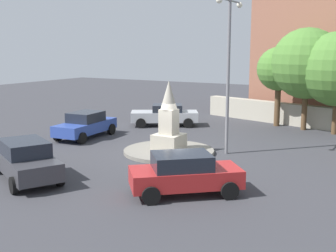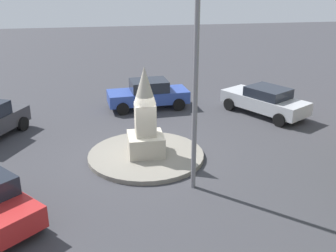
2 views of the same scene
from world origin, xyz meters
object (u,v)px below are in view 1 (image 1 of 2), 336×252
object	(u,v)px
car_blue_parked_left	(86,125)
tree_far_corner	(307,64)
streetlamp	(229,58)
car_red_near_island	(184,173)
corner_building	(327,58)
car_silver_waiting	(165,115)
monument	(169,123)
tree_mid_cluster	(279,69)
car_dark_grey_passing	(25,159)

from	to	relation	value
car_blue_parked_left	tree_far_corner	bearing A→B (deg)	-49.98
streetlamp	tree_far_corner	world-z (taller)	streetlamp
car_red_near_island	corner_building	size ratio (longest dim) A/B	0.46
car_red_near_island	car_silver_waiting	world-z (taller)	car_red_near_island
corner_building	car_red_near_island	bearing A→B (deg)	177.54
tree_far_corner	car_red_near_island	bearing A→B (deg)	176.63
monument	tree_mid_cluster	size ratio (longest dim) A/B	0.66
tree_far_corner	streetlamp	bearing A→B (deg)	167.38
car_silver_waiting	monument	bearing A→B (deg)	-148.47
streetlamp	tree_far_corner	size ratio (longest dim) A/B	1.23
car_blue_parked_left	tree_mid_cluster	world-z (taller)	tree_mid_cluster
car_silver_waiting	streetlamp	bearing A→B (deg)	-128.57
monument	car_blue_parked_left	size ratio (longest dim) A/B	0.80
streetlamp	car_red_near_island	world-z (taller)	streetlamp
car_red_near_island	car_blue_parked_left	world-z (taller)	car_red_near_island
car_silver_waiting	corner_building	bearing A→B (deg)	-40.84
car_red_near_island	corner_building	xyz separation A→B (m)	(21.41, -0.92, 3.62)
car_dark_grey_passing	corner_building	distance (m)	24.33
streetlamp	car_red_near_island	distance (m)	7.58
monument	tree_far_corner	bearing A→B (deg)	-24.58
car_silver_waiting	tree_far_corner	size ratio (longest dim) A/B	0.73
car_silver_waiting	tree_far_corner	world-z (taller)	tree_far_corner
monument	corner_building	bearing A→B (deg)	-15.33
streetlamp	corner_building	world-z (taller)	corner_building
car_red_near_island	tree_mid_cluster	distance (m)	15.61
car_red_near_island	tree_far_corner	size ratio (longest dim) A/B	0.63
car_silver_waiting	car_blue_parked_left	world-z (taller)	car_blue_parked_left
tree_far_corner	tree_mid_cluster	bearing A→B (deg)	74.67
monument	car_red_near_island	distance (m)	6.27
streetlamp	car_dark_grey_passing	size ratio (longest dim) A/B	1.68
monument	tree_mid_cluster	bearing A→B (deg)	-13.99
car_dark_grey_passing	corner_building	world-z (taller)	corner_building
streetlamp	car_dark_grey_passing	distance (m)	10.33
car_dark_grey_passing	tree_mid_cluster	world-z (taller)	tree_mid_cluster
streetlamp	corner_building	xyz separation A→B (m)	(15.00, -1.92, -0.30)
corner_building	tree_far_corner	distance (m)	6.64
streetlamp	car_silver_waiting	xyz separation A→B (m)	(5.21, 6.53, -3.96)
monument	streetlamp	xyz separation A→B (m)	(1.29, -2.54, 3.17)
tree_mid_cluster	car_silver_waiting	bearing A→B (deg)	119.30
corner_building	tree_mid_cluster	bearing A→B (deg)	162.49
car_red_near_island	car_dark_grey_passing	bearing A→B (deg)	103.65
monument	corner_building	xyz separation A→B (m)	(16.29, -4.46, 2.87)
car_blue_parked_left	tree_mid_cluster	xyz separation A→B (m)	(9.31, -8.59, 3.00)
streetlamp	car_dark_grey_passing	bearing A→B (deg)	146.15
car_dark_grey_passing	tree_far_corner	size ratio (longest dim) A/B	0.73
car_dark_grey_passing	car_silver_waiting	world-z (taller)	car_dark_grey_passing
car_red_near_island	car_silver_waiting	bearing A→B (deg)	32.96
corner_building	tree_mid_cluster	xyz separation A→B (m)	(-6.12, 1.93, -0.64)
tree_mid_cluster	car_red_near_island	bearing A→B (deg)	-176.21
car_blue_parked_left	car_silver_waiting	bearing A→B (deg)	-20.10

